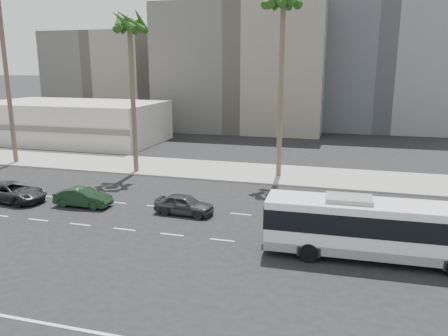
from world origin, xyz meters
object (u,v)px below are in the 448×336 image
(palm_mid, at_px, (130,28))
(car_c, at_px, (12,192))
(car_a, at_px, (184,204))
(palm_near, at_px, (283,3))
(car_b, at_px, (83,197))
(city_bus, at_px, (377,228))

(palm_mid, bearing_deg, car_c, -113.90)
(palm_mid, bearing_deg, car_a, -49.05)
(car_c, xyz_separation_m, palm_near, (17.17, 12.07, 13.60))
(car_a, relative_size, car_b, 0.99)
(car_b, relative_size, palm_near, 0.25)
(car_a, xyz_separation_m, palm_mid, (-8.22, 9.47, 11.89))
(car_c, distance_m, palm_mid, 16.30)
(car_a, distance_m, palm_near, 18.26)
(city_bus, height_order, car_c, city_bus)
(car_b, xyz_separation_m, palm_near, (11.67, 11.69, 13.65))
(car_a, height_order, palm_mid, palm_mid)
(city_bus, bearing_deg, car_c, 171.55)
(car_a, bearing_deg, city_bus, -104.74)
(car_b, xyz_separation_m, car_c, (-5.50, -0.38, 0.05))
(car_c, relative_size, palm_near, 0.32)
(city_bus, relative_size, car_b, 2.80)
(car_c, bearing_deg, palm_mid, -20.46)
(car_b, height_order, car_c, car_c)
(car_a, height_order, palm_near, palm_near)
(car_b, distance_m, palm_near, 21.43)
(city_bus, distance_m, palm_mid, 26.19)
(car_c, relative_size, palm_mid, 0.36)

